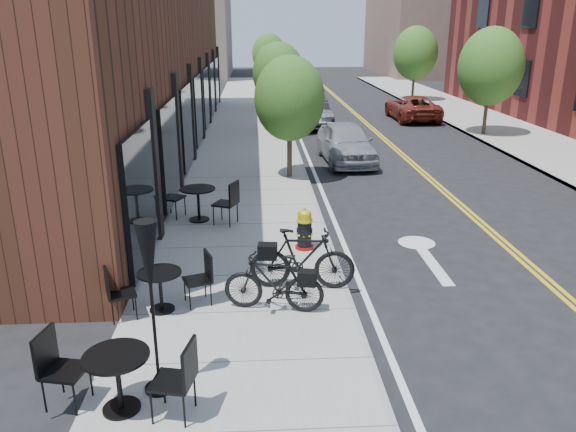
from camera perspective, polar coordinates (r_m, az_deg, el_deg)
name	(u,v)px	position (r m, az deg, el deg)	size (l,w,h in m)	color
ground	(356,315)	(9.98, 6.88, -9.91)	(120.00, 120.00, 0.00)	black
sidewalk_near	(247,171)	(19.18, -4.22, 4.57)	(4.00, 70.00, 0.12)	#9E9B93
building_near	(128,60)	(23.13, -15.93, 15.01)	(5.00, 28.00, 7.00)	#412215
bg_building_left	(186,22)	(56.94, -10.29, 18.81)	(8.00, 14.00, 10.00)	#726656
bg_building_right	(430,12)	(61.21, 14.25, 19.47)	(10.00, 16.00, 12.00)	brown
tree_near_a	(290,99)	(17.76, 0.16, 11.83)	(2.20, 2.20, 3.81)	#382B1E
tree_near_b	(279,74)	(25.70, -0.97, 14.26)	(2.30, 2.30, 3.98)	#382B1E
tree_near_c	(273,66)	(33.68, -1.57, 15.03)	(2.10, 2.10, 3.67)	#382B1E
tree_near_d	(269,54)	(41.65, -1.95, 16.12)	(2.40, 2.40, 4.11)	#382B1E
tree_far_b	(491,66)	(26.71, 19.91, 14.09)	(2.80, 2.80, 4.62)	#382B1E
tree_far_c	(415,53)	(38.05, 12.81, 15.83)	(2.80, 2.80, 4.62)	#382B1E
fire_hydrant	(304,229)	(12.21, 1.69, -1.38)	(0.46, 0.46, 0.92)	maroon
bicycle_left	(274,282)	(9.58, -1.47, -6.76)	(0.49, 1.73, 1.04)	black
bicycle_right	(302,259)	(10.33, 1.47, -4.38)	(0.55, 1.94, 1.17)	black
bistro_set_a	(160,285)	(9.83, -12.85, -6.88)	(1.76, 1.00, 0.93)	black
bistro_set_b	(118,374)	(7.59, -16.90, -15.12)	(1.97, 0.99, 1.04)	black
bistro_set_c	(198,199)	(14.11, -9.10, 1.68)	(2.04, 1.28, 1.09)	black
patio_umbrella	(149,272)	(7.26, -13.89, -5.58)	(0.39, 0.39, 2.40)	black
parked_car_a	(346,142)	(20.64, 5.91, 7.44)	(1.71, 4.26, 1.45)	#93959A
parked_car_b	(312,112)	(28.02, 2.43, 10.46)	(1.47, 4.20, 1.38)	black
parked_car_c	(293,91)	(36.85, 0.53, 12.59)	(2.10, 5.17, 1.50)	#A9A9AE
parked_car_far	(412,108)	(30.77, 12.50, 10.70)	(2.13, 4.61, 1.28)	maroon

